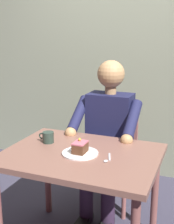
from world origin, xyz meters
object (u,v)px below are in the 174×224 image
(dessert_spoon, at_px, (107,159))
(dining_table, at_px, (81,166))
(cake_slice, at_px, (80,147))
(coffee_cup, at_px, (48,137))
(seated_person, at_px, (107,136))
(chair, at_px, (113,149))

(dessert_spoon, bearing_deg, dining_table, -12.37)
(cake_slice, height_order, coffee_cup, cake_slice)
(cake_slice, relative_size, dessert_spoon, 0.75)
(seated_person, bearing_deg, coffee_cup, 56.61)
(dining_table, height_order, chair, chair)
(seated_person, distance_m, coffee_cup, 0.54)
(dining_table, distance_m, coffee_cup, 0.33)
(dessert_spoon, bearing_deg, cake_slice, -7.42)
(chair, bearing_deg, dining_table, 90.00)
(dining_table, height_order, seated_person, seated_person)
(dining_table, bearing_deg, seated_person, -90.00)
(dining_table, bearing_deg, coffee_cup, -17.32)
(chair, distance_m, coffee_cup, 0.73)
(dining_table, relative_size, cake_slice, 9.37)
(chair, xyz_separation_m, seated_person, (0.00, 0.17, 0.17))
(chair, relative_size, cake_slice, 8.36)
(cake_slice, height_order, dessert_spoon, cake_slice)
(chair, bearing_deg, coffee_cup, 64.44)
(chair, height_order, coffee_cup, chair)
(dessert_spoon, bearing_deg, coffee_cup, -15.40)
(dining_table, relative_size, dessert_spoon, 7.02)
(chair, distance_m, dessert_spoon, 0.81)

